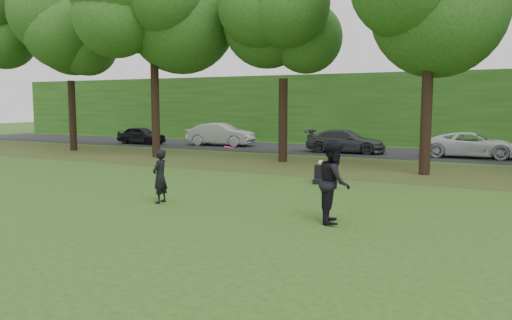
{
  "coord_description": "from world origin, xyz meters",
  "views": [
    {
      "loc": [
        6.92,
        -8.8,
        2.9
      ],
      "look_at": [
        0.61,
        3.75,
        1.3
      ],
      "focal_mm": 35.0,
      "sensor_mm": 36.0,
      "label": 1
    }
  ],
  "objects_px": {
    "player_left": "(160,176)",
    "player_right": "(334,182)",
    "seated_person": "(320,174)",
    "frisbee": "(229,148)"
  },
  "relations": [
    {
      "from": "player_left",
      "to": "frisbee",
      "type": "relative_size",
      "value": 4.17
    },
    {
      "from": "player_left",
      "to": "seated_person",
      "type": "relative_size",
      "value": 1.9
    },
    {
      "from": "player_right",
      "to": "seated_person",
      "type": "height_order",
      "value": "player_right"
    },
    {
      "from": "player_left",
      "to": "seated_person",
      "type": "height_order",
      "value": "player_left"
    },
    {
      "from": "frisbee",
      "to": "seated_person",
      "type": "height_order",
      "value": "frisbee"
    },
    {
      "from": "player_right",
      "to": "frisbee",
      "type": "height_order",
      "value": "player_right"
    },
    {
      "from": "player_left",
      "to": "player_right",
      "type": "distance_m",
      "value": 5.28
    },
    {
      "from": "frisbee",
      "to": "player_right",
      "type": "bearing_deg",
      "value": 3.63
    },
    {
      "from": "player_left",
      "to": "seated_person",
      "type": "bearing_deg",
      "value": 147.04
    },
    {
      "from": "player_left",
      "to": "frisbee",
      "type": "distance_m",
      "value": 2.63
    }
  ]
}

